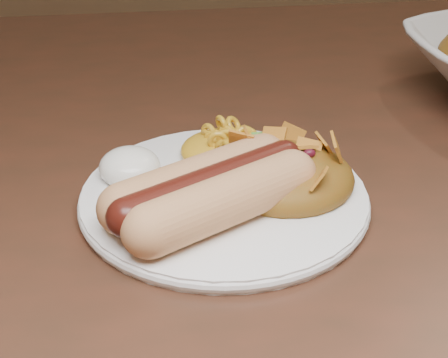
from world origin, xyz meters
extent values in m
cube|color=#442216|center=(0.00, 0.00, 0.73)|extent=(1.60, 0.90, 0.04)
cylinder|color=white|center=(0.00, -0.03, 0.76)|extent=(0.21, 0.21, 0.01)
cylinder|color=tan|center=(-0.01, -0.07, 0.78)|extent=(0.12, 0.09, 0.03)
cylinder|color=tan|center=(-0.01, -0.04, 0.78)|extent=(0.12, 0.09, 0.03)
cylinder|color=#4B1612|center=(-0.01, -0.06, 0.78)|extent=(0.12, 0.08, 0.03)
ellipsoid|color=gold|center=(0.01, 0.02, 0.77)|extent=(0.08, 0.07, 0.03)
ellipsoid|color=white|center=(-0.06, 0.00, 0.77)|extent=(0.05, 0.05, 0.03)
ellipsoid|color=#9B2702|center=(0.05, -0.03, 0.77)|extent=(0.10, 0.09, 0.04)
camera|label=1|loc=(-0.05, -0.44, 1.01)|focal=55.00mm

